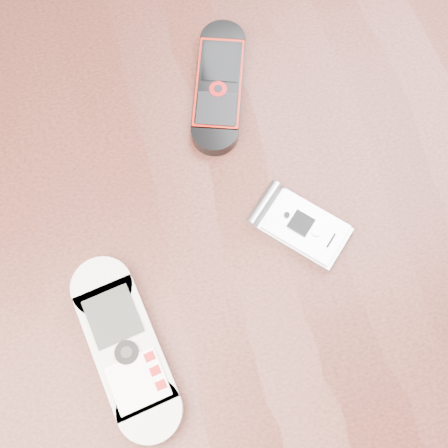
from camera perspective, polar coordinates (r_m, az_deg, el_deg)
ground at (r=1.31m, az=-0.22°, el=-11.72°), size 4.00×4.00×0.00m
table at (r=0.68m, az=-0.41°, el=-3.49°), size 1.20×0.80×0.75m
nokia_white at (r=0.55m, az=-8.99°, el=-11.07°), size 0.08×0.18×0.02m
nokia_black_red at (r=0.64m, az=-0.47°, el=12.57°), size 0.09×0.16×0.02m
motorola_razr at (r=0.58m, az=7.21°, el=-0.26°), size 0.10×0.10×0.01m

